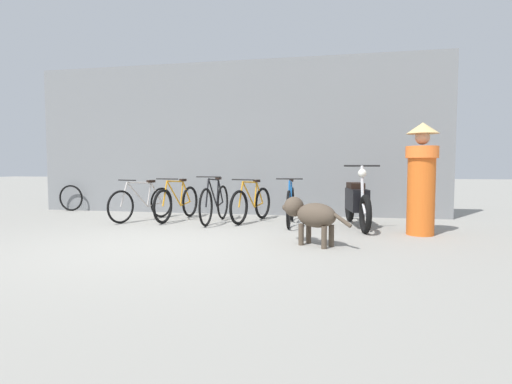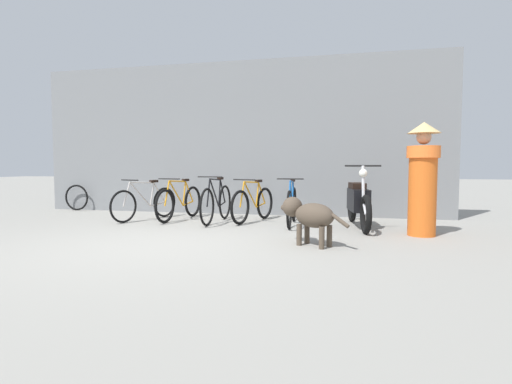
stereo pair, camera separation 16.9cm
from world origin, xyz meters
name	(u,v)px [view 2 (the right image)]	position (x,y,z in m)	size (l,w,h in m)	color
ground_plane	(160,245)	(0.00, 0.00, 0.00)	(60.00, 60.00, 0.00)	gray
shop_wall_back	(234,139)	(0.00, 3.66, 1.67)	(9.20, 0.20, 3.35)	slate
bicycle_0	(145,203)	(-1.43, 2.25, 0.34)	(0.64, 1.60, 0.81)	black
bicycle_1	(180,203)	(-0.77, 2.42, 0.34)	(0.46, 1.69, 0.84)	black
bicycle_2	(217,203)	(0.06, 2.25, 0.37)	(0.46, 1.68, 0.88)	black
bicycle_3	(253,204)	(0.71, 2.49, 0.34)	(0.56, 1.54, 0.83)	black
bicycle_4	(292,205)	(1.49, 2.22, 0.35)	(0.46, 1.62, 0.86)	black
motorcycle	(358,202)	(2.66, 2.18, 0.44)	(0.58, 2.00, 1.08)	black
stray_dog	(309,214)	(1.97, 0.42, 0.42)	(0.98, 0.66, 0.64)	#4C3F33
person_in_robes	(423,176)	(3.58, 1.56, 0.91)	(0.68, 0.68, 1.73)	orange
spare_tire_left	(77,198)	(-3.87, 3.41, 0.31)	(0.62, 0.05, 0.62)	black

